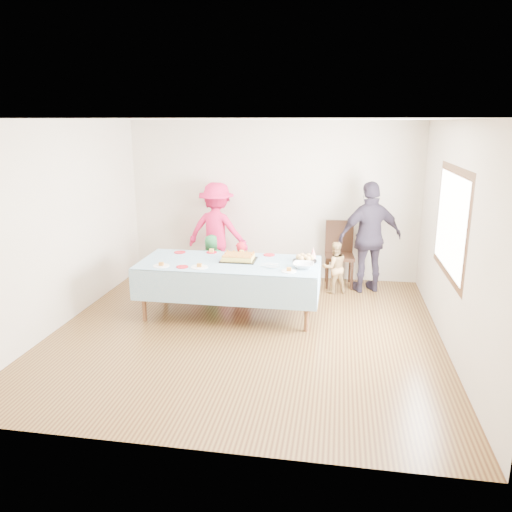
{
  "coord_description": "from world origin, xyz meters",
  "views": [
    {
      "loc": [
        1.13,
        -6.0,
        2.68
      ],
      "look_at": [
        0.08,
        0.3,
        0.95
      ],
      "focal_mm": 35.0,
      "sensor_mm": 36.0,
      "label": 1
    }
  ],
  "objects_px": {
    "party_table": "(229,266)",
    "adult_left": "(217,231)",
    "birthday_cake": "(239,258)",
    "dining_chair": "(339,250)"
  },
  "relations": [
    {
      "from": "party_table",
      "to": "birthday_cake",
      "type": "distance_m",
      "value": 0.18
    },
    {
      "from": "party_table",
      "to": "adult_left",
      "type": "bearing_deg",
      "value": 109.34
    },
    {
      "from": "party_table",
      "to": "dining_chair",
      "type": "height_order",
      "value": "dining_chair"
    },
    {
      "from": "dining_chair",
      "to": "adult_left",
      "type": "xyz_separation_m",
      "value": [
        -2.1,
        -0.02,
        0.24
      ]
    },
    {
      "from": "party_table",
      "to": "birthday_cake",
      "type": "height_order",
      "value": "birthday_cake"
    },
    {
      "from": "adult_left",
      "to": "dining_chair",
      "type": "bearing_deg",
      "value": -171.22
    },
    {
      "from": "birthday_cake",
      "to": "adult_left",
      "type": "bearing_deg",
      "value": 114.02
    },
    {
      "from": "dining_chair",
      "to": "party_table",
      "type": "bearing_deg",
      "value": -136.75
    },
    {
      "from": "birthday_cake",
      "to": "dining_chair",
      "type": "relative_size",
      "value": 0.46
    },
    {
      "from": "birthday_cake",
      "to": "dining_chair",
      "type": "distance_m",
      "value": 2.12
    }
  ]
}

